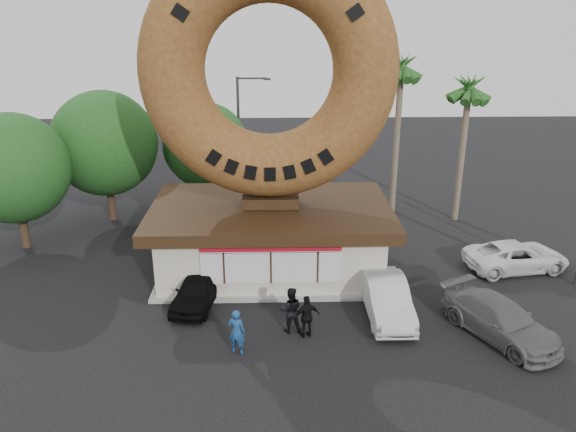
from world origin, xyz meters
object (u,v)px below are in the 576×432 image
(person_center, at_px, (291,310))
(car_black, at_px, (197,290))
(street_lamp, at_px, (241,134))
(giant_donut, at_px, (269,71))
(donut_shop, at_px, (271,236))
(car_white, at_px, (516,256))
(person_left, at_px, (237,332))
(person_right, at_px, (307,317))
(car_grey, at_px, (500,320))
(car_silver, at_px, (387,298))

(person_center, xyz_separation_m, car_black, (-3.91, 2.25, -0.27))
(street_lamp, bearing_deg, giant_donut, -79.49)
(giant_donut, height_order, street_lamp, giant_donut)
(donut_shop, relative_size, car_black, 2.84)
(car_white, bearing_deg, person_center, 106.60)
(person_left, relative_size, person_right, 1.01)
(donut_shop, relative_size, car_grey, 2.24)
(car_black, xyz_separation_m, car_grey, (11.97, -2.83, 0.05))
(giant_donut, distance_m, car_silver, 10.79)
(giant_donut, xyz_separation_m, person_left, (-1.25, -6.98, -8.50))
(person_center, relative_size, person_right, 1.07)
(person_center, bearing_deg, person_left, 33.85)
(giant_donut, height_order, car_black, giant_donut)
(donut_shop, height_order, car_black, donut_shop)
(car_black, distance_m, car_white, 15.30)
(person_left, height_order, person_center, person_center)
(car_grey, bearing_deg, car_silver, 129.45)
(street_lamp, bearing_deg, car_grey, -56.52)
(giant_donut, bearing_deg, donut_shop, -90.00)
(donut_shop, height_order, car_grey, donut_shop)
(street_lamp, height_order, car_white, street_lamp)
(street_lamp, relative_size, person_left, 4.50)
(street_lamp, relative_size, car_silver, 1.71)
(giant_donut, distance_m, person_left, 11.07)
(person_center, relative_size, car_black, 0.48)
(donut_shop, xyz_separation_m, person_left, (-1.25, -6.97, -0.88))
(donut_shop, bearing_deg, giant_donut, 90.00)
(person_left, relative_size, person_center, 0.94)
(street_lamp, distance_m, person_right, 16.70)
(car_silver, bearing_deg, giant_donut, 136.79)
(street_lamp, distance_m, car_black, 13.91)
(car_silver, relative_size, car_grey, 0.94)
(car_silver, distance_m, car_white, 8.18)
(giant_donut, distance_m, car_black, 9.85)
(person_center, xyz_separation_m, car_grey, (8.06, -0.59, -0.22))
(person_center, bearing_deg, car_grey, 174.50)
(giant_donut, height_order, car_silver, giant_donut)
(giant_donut, relative_size, car_black, 2.83)
(car_grey, bearing_deg, giant_donut, 117.80)
(car_white, bearing_deg, street_lamp, 44.32)
(donut_shop, bearing_deg, person_center, -82.18)
(car_white, bearing_deg, car_black, 92.58)
(donut_shop, xyz_separation_m, car_black, (-3.15, -3.30, -1.09))
(donut_shop, xyz_separation_m, car_white, (11.85, -0.31, -1.08))
(person_left, height_order, car_grey, person_left)
(person_center, distance_m, car_grey, 8.09)
(giant_donut, xyz_separation_m, car_silver, (4.75, -4.40, -8.62))
(donut_shop, bearing_deg, street_lamp, 100.50)
(car_silver, bearing_deg, donut_shop, 136.89)
(street_lamp, xyz_separation_m, person_left, (0.61, -16.98, -3.59))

